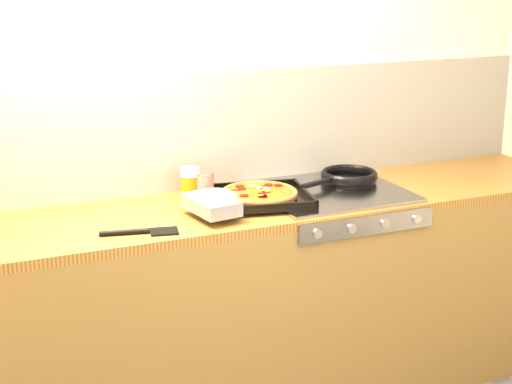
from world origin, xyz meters
name	(u,v)px	position (x,y,z in m)	size (l,w,h in m)	color
room_shell	(206,131)	(0.00, 1.39, 1.15)	(3.20, 3.20, 3.20)	white
counter_run	(232,308)	(0.00, 1.10, 0.45)	(3.20, 0.62, 0.90)	brown
stovetop	(330,192)	(0.45, 1.10, 0.91)	(0.60, 0.56, 0.02)	gray
pizza_on_tray	(246,197)	(0.04, 1.06, 0.94)	(0.56, 0.44, 0.07)	black
frying_pan	(348,177)	(0.58, 1.17, 0.94)	(0.43, 0.32, 0.04)	black
tomato_can	(204,185)	(-0.07, 1.23, 0.96)	(0.11, 0.11, 0.12)	maroon
juice_glass	(190,183)	(-0.12, 1.25, 0.97)	(0.10, 0.10, 0.13)	#CA740B
wooden_spoon	(267,188)	(0.22, 1.25, 0.91)	(0.29, 0.12, 0.02)	#A67E46
black_spatula	(141,232)	(-0.43, 0.91, 0.91)	(0.29, 0.11, 0.02)	black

